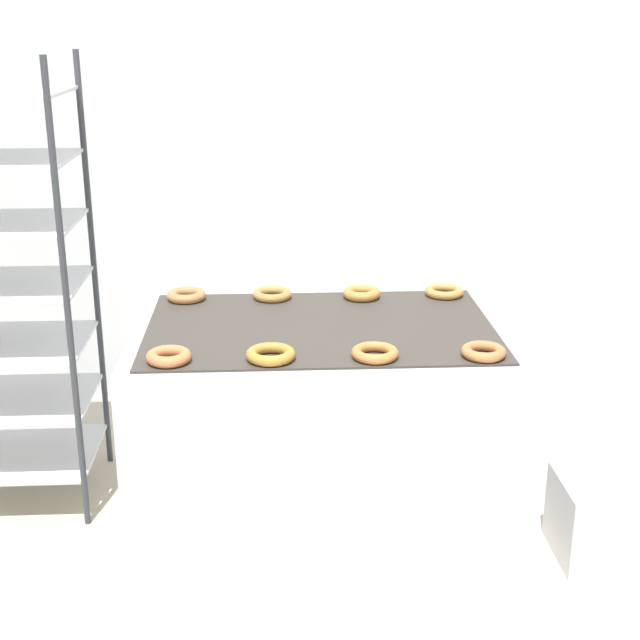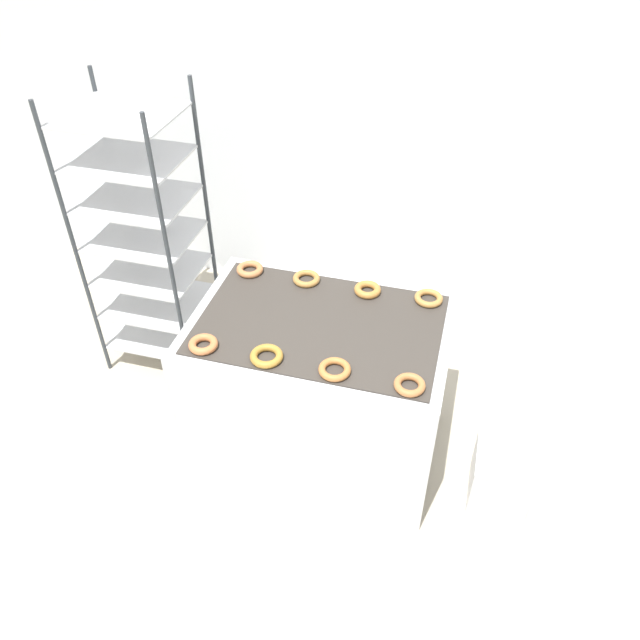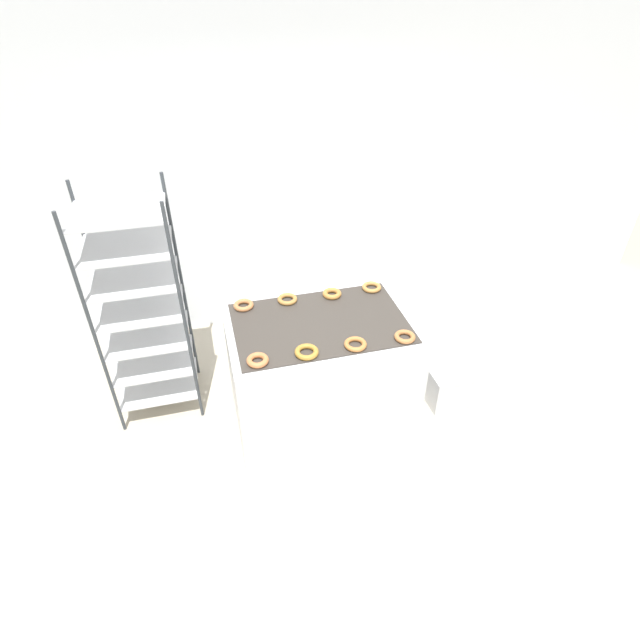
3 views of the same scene
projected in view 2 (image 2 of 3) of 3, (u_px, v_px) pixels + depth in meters
The scene contains 13 objects.
ground_plane at pixel (283, 544), 3.06m from camera, with size 14.00×14.00×0.00m, color #B2A893.
wall_back at pixel (383, 107), 3.75m from camera, with size 8.00×0.05×2.80m.
fryer_machine at pixel (320, 386), 3.30m from camera, with size 1.27×0.87×0.86m.
baking_rack_cart at pixel (145, 236), 3.59m from camera, with size 0.60×0.54×1.74m.
glaze_bin at pixel (501, 475), 3.20m from camera, with size 0.29×0.31×0.30m.
donut_near_left at pixel (203, 344), 2.88m from camera, with size 0.14×0.14×0.04m, color #BD6F3E.
donut_near_midleft at pixel (267, 356), 2.82m from camera, with size 0.15×0.15×0.03m, color #A6782D.
donut_near_midright at pixel (335, 369), 2.75m from camera, with size 0.15×0.15×0.03m, color #B47037.
donut_near_right at pixel (410, 385), 2.68m from camera, with size 0.14×0.14×0.03m, color #AD6C3B.
donut_far_left at pixel (250, 269), 3.34m from camera, with size 0.14×0.14×0.04m, color #B47141.
donut_far_midleft at pixel (306, 279), 3.28m from camera, with size 0.14×0.14×0.03m, color #A87539.
donut_far_midright at pixel (368, 290), 3.20m from camera, with size 0.14×0.14×0.04m, color #B17635.
donut_far_right at pixel (429, 298), 3.15m from camera, with size 0.14×0.14×0.03m, color #B17B3D.
Camera 2 is at (0.61, -1.55, 2.80)m, focal length 35.00 mm.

